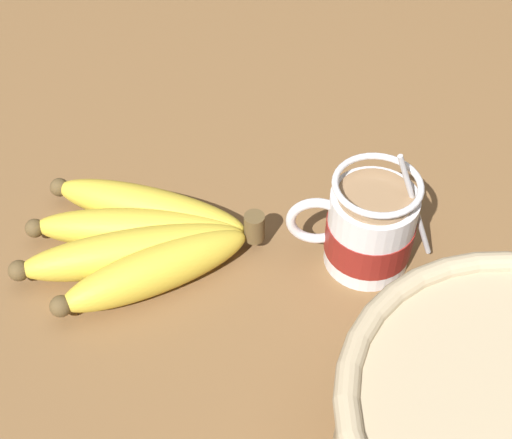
{
  "coord_description": "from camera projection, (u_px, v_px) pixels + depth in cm",
  "views": [
    {
      "loc": [
        3.15,
        44.69,
        57.04
      ],
      "look_at": [
        6.14,
        -0.3,
        8.44
      ],
      "focal_mm": 50.0,
      "sensor_mm": 36.0,
      "label": 1
    }
  ],
  "objects": [
    {
      "name": "coffee_mug",
      "position": [
        369.0,
        229.0,
        0.66
      ],
      "size": [
        13.9,
        8.22,
        13.53
      ],
      "color": "silver",
      "rests_on": "table"
    },
    {
      "name": "banana_bunch",
      "position": [
        143.0,
        239.0,
        0.68
      ],
      "size": [
        23.2,
        18.67,
        4.44
      ],
      "color": "brown",
      "rests_on": "table"
    },
    {
      "name": "table",
      "position": [
        318.0,
        269.0,
        0.71
      ],
      "size": [
        114.09,
        114.09,
        3.92
      ],
      "color": "brown",
      "rests_on": "ground"
    }
  ]
}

